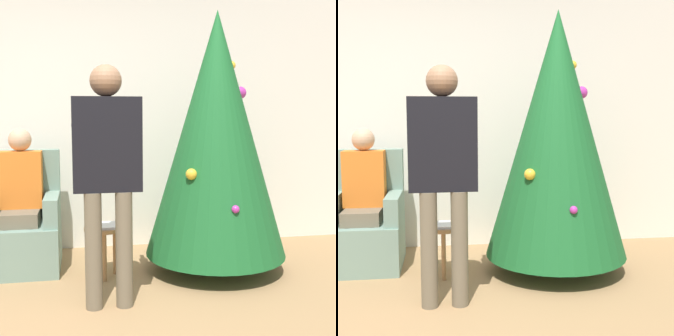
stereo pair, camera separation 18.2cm
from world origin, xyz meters
TOP-DOWN VIEW (x-y plane):
  - wall_back at (0.00, 2.23)m, footprint 8.00×0.06m
  - christmas_tree at (0.95, 1.31)m, footprint 1.21×1.21m
  - armchair at (-0.71, 1.68)m, footprint 0.65×0.70m
  - person_seated at (-0.71, 1.65)m, footprint 0.36×0.46m
  - person_standing at (-0.01, 0.71)m, footprint 0.48×0.57m
  - side_stool at (-0.01, 1.29)m, footprint 0.32×0.32m
  - laptop at (-0.01, 1.29)m, footprint 0.29×0.25m

SIDE VIEW (x-z plane):
  - side_stool at x=-0.01m, z-range 0.13..0.55m
  - armchair at x=-0.71m, z-range -0.16..0.87m
  - laptop at x=-0.01m, z-range 0.43..0.45m
  - person_seated at x=-0.71m, z-range 0.05..1.29m
  - person_standing at x=-0.01m, z-range 0.18..1.87m
  - christmas_tree at x=0.95m, z-range 0.07..2.29m
  - wall_back at x=0.00m, z-range 0.00..2.70m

